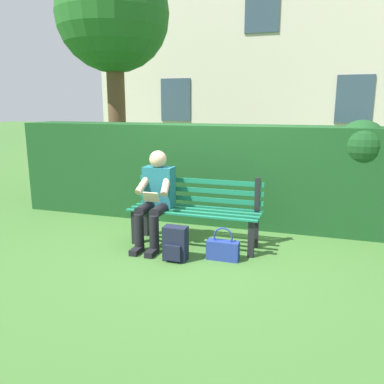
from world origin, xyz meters
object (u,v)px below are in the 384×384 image
handbag (223,249)px  tree (110,20)px  park_bench (196,209)px  person_seated (156,196)px  backpack (175,244)px

handbag → tree: bearing=-45.4°
tree → handbag: 5.41m
park_bench → tree: size_ratio=0.37×
tree → person_seated: bearing=126.6°
park_bench → backpack: 0.66m
park_bench → person_seated: size_ratio=1.39×
person_seated → handbag: (-0.94, 0.25, -0.52)m
tree → backpack: size_ratio=11.30×
tree → handbag: (-3.04, 3.09, -3.24)m
tree → backpack: 5.21m
park_bench → person_seated: person_seated is taller
park_bench → tree: 4.72m
tree → handbag: tree is taller
park_bench → person_seated: 0.55m
person_seated → handbag: size_ratio=3.07×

